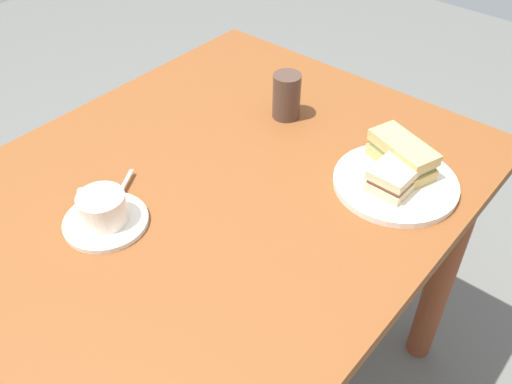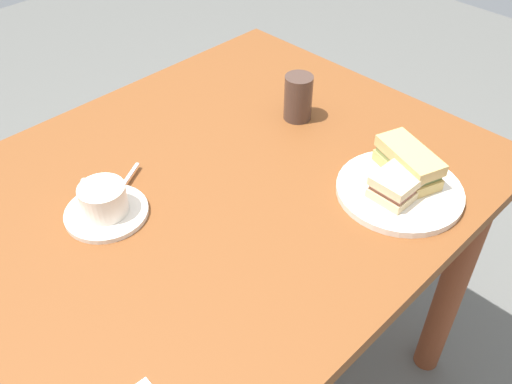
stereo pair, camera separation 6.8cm
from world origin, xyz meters
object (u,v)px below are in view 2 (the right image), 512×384
(coffee_saucer, at_px, (107,213))
(coffee_cup, at_px, (103,198))
(dining_table, at_px, (209,238))
(sandwich_plate, at_px, (399,191))
(sandwich_back, at_px, (408,162))
(sandwich_front, at_px, (402,181))
(drinking_glass, at_px, (298,98))
(spoon, at_px, (124,183))

(coffee_saucer, distance_m, coffee_cup, 0.04)
(dining_table, distance_m, coffee_cup, 0.27)
(sandwich_plate, xyz_separation_m, sandwich_back, (-0.04, -0.02, 0.04))
(sandwich_back, relative_size, coffee_saucer, 1.01)
(dining_table, xyz_separation_m, coffee_cup, (0.18, -0.07, 0.18))
(sandwich_back, bearing_deg, sandwich_front, 22.06)
(coffee_cup, relative_size, drinking_glass, 1.06)
(sandwich_plate, height_order, coffee_saucer, sandwich_plate)
(coffee_cup, height_order, spoon, coffee_cup)
(coffee_saucer, bearing_deg, sandwich_back, 145.04)
(sandwich_back, distance_m, coffee_cup, 0.59)
(coffee_saucer, bearing_deg, dining_table, 158.02)
(sandwich_back, height_order, coffee_saucer, sandwich_back)
(sandwich_plate, height_order, sandwich_back, sandwich_back)
(sandwich_plate, xyz_separation_m, coffee_cup, (0.44, -0.35, 0.03))
(sandwich_back, distance_m, drinking_glass, 0.30)
(sandwich_plate, distance_m, coffee_cup, 0.56)
(sandwich_plate, bearing_deg, coffee_cup, -38.99)
(sandwich_back, relative_size, coffee_cup, 1.39)
(sandwich_front, bearing_deg, dining_table, -48.65)
(coffee_cup, bearing_deg, sandwich_front, 140.22)
(coffee_cup, xyz_separation_m, drinking_glass, (-0.50, 0.04, 0.01))
(sandwich_plate, bearing_deg, sandwich_front, 31.19)
(dining_table, height_order, spoon, spoon)
(sandwich_front, distance_m, coffee_cup, 0.56)
(sandwich_plate, distance_m, drinking_glass, 0.33)
(dining_table, bearing_deg, sandwich_plate, 132.56)
(sandwich_back, bearing_deg, spoon, -42.26)
(coffee_saucer, relative_size, spoon, 1.71)
(sandwich_back, distance_m, coffee_saucer, 0.59)
(sandwich_back, height_order, spoon, sandwich_back)
(coffee_saucer, relative_size, drinking_glass, 1.47)
(sandwich_front, distance_m, spoon, 0.54)
(drinking_glass, bearing_deg, sandwich_plate, 79.68)
(sandwich_plate, relative_size, drinking_glass, 2.32)
(coffee_saucer, height_order, spoon, spoon)
(sandwich_back, height_order, drinking_glass, drinking_glass)
(sandwich_front, relative_size, spoon, 1.38)
(sandwich_plate, distance_m, spoon, 0.54)
(dining_table, distance_m, sandwich_plate, 0.41)
(spoon, bearing_deg, dining_table, 135.16)
(sandwich_plate, bearing_deg, spoon, -46.67)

